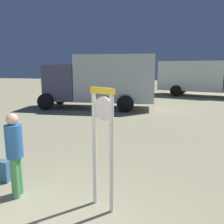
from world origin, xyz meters
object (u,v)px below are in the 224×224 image
Objects in this scene: standing_clock at (103,136)px; box_truck_near at (102,80)px; box_truck_far at (202,77)px; person_near_clock at (15,151)px; backpack at (4,171)px.

box_truck_near is at bearing 105.90° from standing_clock.
box_truck_near is (-2.75, 9.67, 0.36)m from standing_clock.
box_truck_far is (6.31, 7.32, -0.09)m from box_truck_near.
box_truck_near reaches higher than person_near_clock.
person_near_clock is 3.49× the size of backpack.
standing_clock is at bearing -101.81° from box_truck_far.
standing_clock is 17.37m from box_truck_far.
person_near_clock is at bearing -34.74° from backpack.
box_truck_near is at bearing 92.70° from backpack.
standing_clock is 1.31× the size of person_near_clock.
backpack is at bearing 145.26° from person_near_clock.
person_near_clock is 1.03m from backpack.
backpack is (-0.64, 0.44, -0.67)m from person_near_clock.
box_truck_far reaches higher than backpack.
standing_clock is 0.28× the size of box_truck_far.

